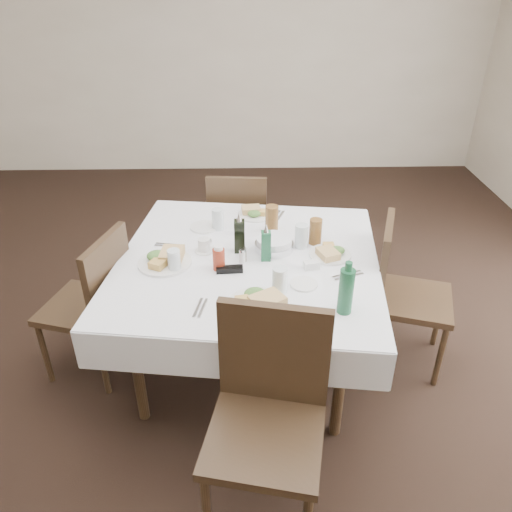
# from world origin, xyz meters

# --- Properties ---
(ground_plane) EXTENTS (7.00, 7.00, 0.00)m
(ground_plane) POSITION_xyz_m (0.00, 0.00, 0.00)
(ground_plane) COLOR black
(room_shell) EXTENTS (6.04, 7.04, 2.80)m
(room_shell) POSITION_xyz_m (0.00, 0.00, 1.71)
(room_shell) COLOR beige
(room_shell) RESTS_ON ground
(dining_table) EXTENTS (1.66, 1.66, 0.76)m
(dining_table) POSITION_xyz_m (0.22, 0.01, 0.69)
(dining_table) COLOR #302112
(dining_table) RESTS_ON ground
(chair_north) EXTENTS (0.47, 0.47, 0.92)m
(chair_north) POSITION_xyz_m (0.15, 0.97, 0.52)
(chair_north) COLOR #302112
(chair_north) RESTS_ON ground
(chair_south) EXTENTS (0.58, 0.58, 1.02)m
(chair_south) POSITION_xyz_m (0.30, -0.93, 0.59)
(chair_south) COLOR #302112
(chair_south) RESTS_ON ground
(chair_east) EXTENTS (0.56, 0.56, 0.95)m
(chair_east) POSITION_xyz_m (1.13, 0.03, 0.54)
(chair_east) COLOR #302112
(chair_east) RESTS_ON ground
(chair_west) EXTENTS (0.55, 0.55, 0.94)m
(chair_west) POSITION_xyz_m (-0.67, -0.05, 0.54)
(chair_west) COLOR #302112
(chair_west) RESTS_ON ground
(meal_north) EXTENTS (0.23, 0.23, 0.05)m
(meal_north) POSITION_xyz_m (0.27, 0.57, 0.78)
(meal_north) COLOR white
(meal_north) RESTS_ON dining_table
(meal_south) EXTENTS (0.30, 0.30, 0.07)m
(meal_south) POSITION_xyz_m (0.27, -0.45, 0.79)
(meal_south) COLOR white
(meal_south) RESTS_ON dining_table
(meal_east) EXTENTS (0.24, 0.24, 0.05)m
(meal_east) POSITION_xyz_m (0.69, 0.02, 0.78)
(meal_east) COLOR white
(meal_east) RESTS_ON dining_table
(meal_west) EXTENTS (0.30, 0.30, 0.07)m
(meal_west) POSITION_xyz_m (-0.25, -0.03, 0.79)
(meal_west) COLOR white
(meal_west) RESTS_ON dining_table
(side_plate_a) EXTENTS (0.18, 0.18, 0.01)m
(side_plate_a) POSITION_xyz_m (-0.06, 0.39, 0.77)
(side_plate_a) COLOR white
(side_plate_a) RESTS_ON dining_table
(side_plate_b) EXTENTS (0.15, 0.15, 0.01)m
(side_plate_b) POSITION_xyz_m (0.51, -0.27, 0.77)
(side_plate_b) COLOR white
(side_plate_b) RESTS_ON dining_table
(water_n) EXTENTS (0.07, 0.07, 0.14)m
(water_n) POSITION_xyz_m (0.03, 0.38, 0.83)
(water_n) COLOR silver
(water_n) RESTS_ON dining_table
(water_s) EXTENTS (0.08, 0.08, 0.14)m
(water_s) POSITION_xyz_m (0.38, -0.34, 0.83)
(water_s) COLOR silver
(water_s) RESTS_ON dining_table
(water_e) EXTENTS (0.08, 0.08, 0.14)m
(water_e) POSITION_xyz_m (0.54, 0.13, 0.83)
(water_e) COLOR silver
(water_e) RESTS_ON dining_table
(water_w) EXTENTS (0.07, 0.07, 0.13)m
(water_w) POSITION_xyz_m (-0.18, -0.11, 0.83)
(water_w) COLOR silver
(water_w) RESTS_ON dining_table
(iced_tea_a) EXTENTS (0.08, 0.08, 0.17)m
(iced_tea_a) POSITION_xyz_m (0.37, 0.34, 0.85)
(iced_tea_a) COLOR brown
(iced_tea_a) RESTS_ON dining_table
(iced_tea_b) EXTENTS (0.08, 0.08, 0.16)m
(iced_tea_b) POSITION_xyz_m (0.62, 0.18, 0.84)
(iced_tea_b) COLOR brown
(iced_tea_b) RESTS_ON dining_table
(bread_basket) EXTENTS (0.23, 0.23, 0.08)m
(bread_basket) POSITION_xyz_m (0.37, 0.11, 0.80)
(bread_basket) COLOR silver
(bread_basket) RESTS_ON dining_table
(oil_cruet_dark) EXTENTS (0.06, 0.06, 0.25)m
(oil_cruet_dark) POSITION_xyz_m (0.17, 0.09, 0.87)
(oil_cruet_dark) COLOR black
(oil_cruet_dark) RESTS_ON dining_table
(oil_cruet_green) EXTENTS (0.05, 0.05, 0.23)m
(oil_cruet_green) POSITION_xyz_m (0.32, -0.01, 0.86)
(oil_cruet_green) COLOR #1E5C39
(oil_cruet_green) RESTS_ON dining_table
(ketchup_bottle) EXTENTS (0.07, 0.07, 0.15)m
(ketchup_bottle) POSITION_xyz_m (0.06, -0.10, 0.83)
(ketchup_bottle) COLOR maroon
(ketchup_bottle) RESTS_ON dining_table
(salt_shaker) EXTENTS (0.04, 0.04, 0.08)m
(salt_shaker) POSITION_xyz_m (0.19, -0.04, 0.80)
(salt_shaker) COLOR white
(salt_shaker) RESTS_ON dining_table
(pepper_shaker) EXTENTS (0.04, 0.04, 0.08)m
(pepper_shaker) POSITION_xyz_m (0.19, -0.03, 0.80)
(pepper_shaker) COLOR #422C1F
(pepper_shaker) RESTS_ON dining_table
(coffee_mug) EXTENTS (0.11, 0.11, 0.08)m
(coffee_mug) POSITION_xyz_m (-0.03, 0.09, 0.80)
(coffee_mug) COLOR white
(coffee_mug) RESTS_ON dining_table
(sunglasses) EXTENTS (0.15, 0.06, 0.03)m
(sunglasses) POSITION_xyz_m (0.12, -0.13, 0.78)
(sunglasses) COLOR black
(sunglasses) RESTS_ON dining_table
(green_bottle) EXTENTS (0.07, 0.07, 0.28)m
(green_bottle) POSITION_xyz_m (0.68, -0.51, 0.89)
(green_bottle) COLOR #1E5C39
(green_bottle) RESTS_ON dining_table
(sugar_caddy) EXTENTS (0.09, 0.06, 0.04)m
(sugar_caddy) POSITION_xyz_m (0.57, -0.11, 0.79)
(sugar_caddy) COLOR white
(sugar_caddy) RESTS_ON dining_table
(cutlery_n) EXTENTS (0.11, 0.20, 0.01)m
(cutlery_n) POSITION_xyz_m (0.42, 0.53, 0.77)
(cutlery_n) COLOR silver
(cutlery_n) RESTS_ON dining_table
(cutlery_s) EXTENTS (0.07, 0.16, 0.01)m
(cutlery_s) POSITION_xyz_m (-0.02, -0.47, 0.77)
(cutlery_s) COLOR silver
(cutlery_s) RESTS_ON dining_table
(cutlery_e) EXTENTS (0.18, 0.10, 0.01)m
(cutlery_e) POSITION_xyz_m (0.76, -0.20, 0.77)
(cutlery_e) COLOR silver
(cutlery_e) RESTS_ON dining_table
(cutlery_w) EXTENTS (0.17, 0.07, 0.01)m
(cutlery_w) POSITION_xyz_m (-0.25, 0.16, 0.77)
(cutlery_w) COLOR silver
(cutlery_w) RESTS_ON dining_table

